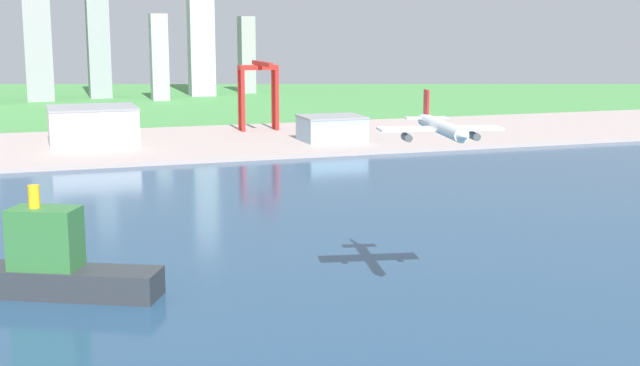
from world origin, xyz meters
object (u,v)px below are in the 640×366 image
(port_crane_red, at_px, (259,81))
(warehouse_annex, at_px, (332,128))
(airplane_landing, at_px, (442,128))
(container_barge, at_px, (59,264))
(warehouse_main, at_px, (93,125))

(port_crane_red, relative_size, warehouse_annex, 1.24)
(airplane_landing, distance_m, container_barge, 102.78)
(port_crane_red, bearing_deg, warehouse_annex, -65.10)
(port_crane_red, xyz_separation_m, warehouse_main, (-103.59, -30.60, -20.43))
(port_crane_red, bearing_deg, container_barge, -113.47)
(airplane_landing, distance_m, warehouse_annex, 295.08)
(airplane_landing, relative_size, port_crane_red, 0.84)
(container_barge, distance_m, warehouse_annex, 291.83)
(airplane_landing, height_order, container_barge, airplane_landing)
(airplane_landing, distance_m, port_crane_red, 346.23)
(airplane_landing, height_order, warehouse_main, airplane_landing)
(airplane_landing, height_order, port_crane_red, airplane_landing)
(warehouse_main, bearing_deg, warehouse_annex, -12.27)
(container_barge, height_order, warehouse_main, container_barge)
(container_barge, bearing_deg, airplane_landing, -24.30)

